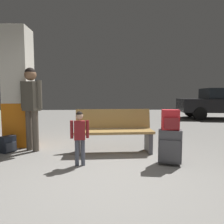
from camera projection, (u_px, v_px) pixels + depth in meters
ground_plane at (104, 132)px, 6.74m from camera, size 18.00×18.00×0.10m
structural_pillar at (19, 88)px, 4.63m from camera, size 0.57×0.57×2.71m
bench at (114, 131)px, 4.16m from camera, size 1.62×0.59×0.89m
suitcase at (170, 146)px, 3.39m from camera, size 0.42×0.31×0.60m
backpack_bright at (170, 120)px, 3.35m from camera, size 0.30×0.22×0.34m
child at (80, 132)px, 3.33m from camera, size 0.31×0.18×0.92m
adult at (31, 100)px, 4.19m from camera, size 0.53×0.36×1.76m
backpack_dark_floor at (8, 144)px, 4.15m from camera, size 0.29×0.32×0.34m
parked_car_side at (223, 103)px, 9.90m from camera, size 4.30×2.25×1.51m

